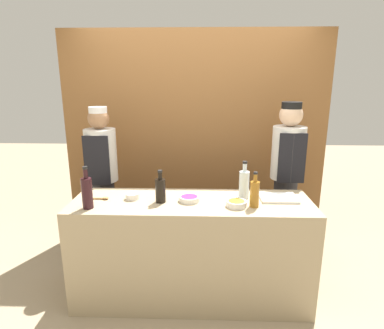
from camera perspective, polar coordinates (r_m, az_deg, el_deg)
ground_plane at (r=3.12m, az=-0.08°, el=-22.18°), size 14.00×14.00×0.00m
cabinet_wall at (r=3.68m, az=0.51°, el=4.21°), size 2.91×0.18×2.40m
counter at (r=2.87m, az=-0.08°, el=-14.94°), size 1.99×0.62×0.90m
sauce_bowl_purple at (r=2.66m, az=-0.49°, el=-6.07°), size 0.17×0.17×0.04m
sauce_bowl_green at (r=2.75m, az=-10.57°, el=-5.49°), size 0.11×0.11×0.05m
sauce_bowl_yellow at (r=2.58m, az=7.91°, el=-6.85°), size 0.16×0.16×0.05m
cutting_board at (r=2.81m, az=15.09°, el=-5.73°), size 0.31×0.24×0.02m
bottle_amber at (r=2.57m, az=11.07°, el=-5.04°), size 0.07×0.07×0.29m
bottle_clear at (r=2.73m, az=9.24°, el=-3.39°), size 0.09×0.09×0.32m
bottle_soy at (r=2.63m, az=-5.63°, el=-4.48°), size 0.08×0.08×0.27m
bottle_wine at (r=2.61m, az=-18.16°, el=-4.68°), size 0.08×0.08×0.34m
wooden_spoon at (r=2.81m, az=-16.27°, el=-5.77°), size 0.22×0.04×0.02m
chef_left at (r=3.41m, az=-15.58°, el=-2.45°), size 0.31×0.31×1.63m
chef_right at (r=3.35m, az=16.41°, el=-2.23°), size 0.32×0.32×1.68m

